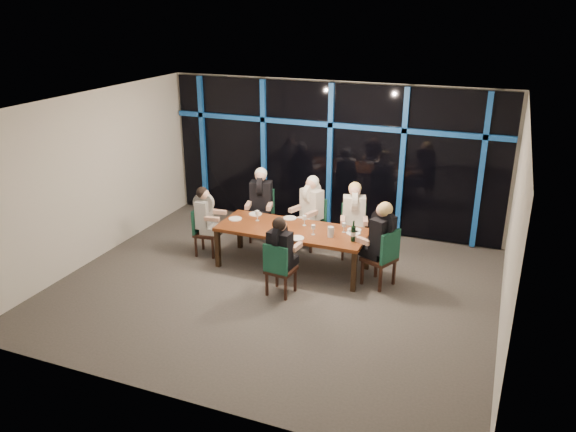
# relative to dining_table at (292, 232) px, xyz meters

# --- Properties ---
(room) EXTENTS (7.04, 7.00, 3.02)m
(room) POSITION_rel_dining_table_xyz_m (0.00, -0.80, 1.34)
(room) COLOR #514C47
(room) RESTS_ON ground
(window_wall) EXTENTS (6.86, 0.43, 2.94)m
(window_wall) POSITION_rel_dining_table_xyz_m (0.01, 2.13, 0.87)
(window_wall) COLOR black
(window_wall) RESTS_ON ground
(dining_table) EXTENTS (2.60, 1.00, 0.75)m
(dining_table) POSITION_rel_dining_table_xyz_m (0.00, 0.00, 0.00)
(dining_table) COLOR brown
(dining_table) RESTS_ON ground
(chair_far_left) EXTENTS (0.56, 0.56, 1.00)m
(chair_far_left) POSITION_rel_dining_table_xyz_m (-1.03, 1.02, -0.12)
(chair_far_left) COLOR black
(chair_far_left) RESTS_ON ground
(chair_far_mid) EXTENTS (0.58, 0.58, 0.97)m
(chair_far_mid) POSITION_rel_dining_table_xyz_m (0.03, 1.03, -0.14)
(chair_far_mid) COLOR black
(chair_far_mid) RESTS_ON ground
(chair_far_right) EXTENTS (0.56, 0.56, 0.97)m
(chair_far_right) POSITION_rel_dining_table_xyz_m (0.84, 0.93, -0.14)
(chair_far_right) COLOR black
(chair_far_right) RESTS_ON ground
(chair_end_left) EXTENTS (0.46, 0.46, 0.89)m
(chair_end_left) POSITION_rel_dining_table_xyz_m (-1.75, -0.05, -0.18)
(chair_end_left) COLOR black
(chair_end_left) RESTS_ON ground
(chair_end_right) EXTENTS (0.62, 0.62, 1.00)m
(chair_end_right) POSITION_rel_dining_table_xyz_m (1.64, -0.10, -0.12)
(chair_end_right) COLOR black
(chair_end_right) RESTS_ON ground
(chair_near_mid) EXTENTS (0.46, 0.46, 0.91)m
(chair_near_mid) POSITION_rel_dining_table_xyz_m (0.17, -1.03, -0.17)
(chair_near_mid) COLOR black
(chair_near_mid) RESTS_ON ground
(diner_far_left) EXTENTS (0.57, 0.67, 0.97)m
(diner_far_left) POSITION_rel_dining_table_xyz_m (-1.01, 0.94, 0.27)
(diner_far_left) COLOR black
(diner_far_left) RESTS_ON ground
(diner_far_mid) EXTENTS (0.60, 0.66, 0.94)m
(diner_far_mid) POSITION_rel_dining_table_xyz_m (-0.00, 0.95, 0.24)
(diner_far_mid) COLOR silver
(diner_far_mid) RESTS_ON ground
(diner_far_right) EXTENTS (0.56, 0.66, 0.94)m
(diner_far_right) POSITION_rel_dining_table_xyz_m (0.87, 0.85, 0.24)
(diner_far_right) COLOR silver
(diner_far_right) RESTS_ON ground
(diner_end_left) EXTENTS (0.58, 0.47, 0.87)m
(diner_end_left) POSITION_rel_dining_table_xyz_m (-1.68, -0.04, 0.17)
(diner_end_left) COLOR black
(diner_end_left) RESTS_ON ground
(diner_end_right) EXTENTS (0.69, 0.63, 0.98)m
(diner_end_right) POSITION_rel_dining_table_xyz_m (1.56, -0.07, 0.28)
(diner_end_right) COLOR black
(diner_end_right) RESTS_ON ground
(diner_near_mid) EXTENTS (0.48, 0.59, 0.88)m
(diner_near_mid) POSITION_rel_dining_table_xyz_m (0.18, -0.95, 0.19)
(diner_near_mid) COLOR black
(diner_near_mid) RESTS_ON ground
(plate_far_left) EXTENTS (0.24, 0.24, 0.01)m
(plate_far_left) POSITION_rel_dining_table_xyz_m (-0.88, 0.39, 0.08)
(plate_far_left) COLOR white
(plate_far_left) RESTS_ON dining_table
(plate_far_mid) EXTENTS (0.24, 0.24, 0.01)m
(plate_far_mid) POSITION_rel_dining_table_xyz_m (-0.21, 0.43, 0.08)
(plate_far_mid) COLOR white
(plate_far_mid) RESTS_ON dining_table
(plate_far_right) EXTENTS (0.24, 0.24, 0.01)m
(plate_far_right) POSITION_rel_dining_table_xyz_m (1.02, 0.31, 0.08)
(plate_far_right) COLOR white
(plate_far_right) RESTS_ON dining_table
(plate_end_left) EXTENTS (0.24, 0.24, 0.01)m
(plate_end_left) POSITION_rel_dining_table_xyz_m (-1.12, 0.03, 0.08)
(plate_end_left) COLOR white
(plate_end_left) RESTS_ON dining_table
(plate_end_right) EXTENTS (0.24, 0.24, 0.01)m
(plate_end_right) POSITION_rel_dining_table_xyz_m (1.05, 0.17, 0.08)
(plate_end_right) COLOR white
(plate_end_right) RESTS_ON dining_table
(plate_near_mid) EXTENTS (0.24, 0.24, 0.01)m
(plate_near_mid) POSITION_rel_dining_table_xyz_m (0.23, -0.39, 0.08)
(plate_near_mid) COLOR white
(plate_near_mid) RESTS_ON dining_table
(wine_bottle) EXTENTS (0.08, 0.08, 0.36)m
(wine_bottle) POSITION_rel_dining_table_xyz_m (1.12, -0.15, 0.20)
(wine_bottle) COLOR black
(wine_bottle) RESTS_ON dining_table
(water_pitcher) EXTENTS (0.11, 0.10, 0.18)m
(water_pitcher) POSITION_rel_dining_table_xyz_m (0.73, -0.12, 0.16)
(water_pitcher) COLOR silver
(water_pitcher) RESTS_ON dining_table
(tea_light) EXTENTS (0.05, 0.05, 0.03)m
(tea_light) POSITION_rel_dining_table_xyz_m (-0.15, -0.25, 0.08)
(tea_light) COLOR #FCAD4B
(tea_light) RESTS_ON dining_table
(wine_glass_a) EXTENTS (0.06, 0.06, 0.16)m
(wine_glass_a) POSITION_rel_dining_table_xyz_m (-0.26, -0.14, 0.18)
(wine_glass_a) COLOR silver
(wine_glass_a) RESTS_ON dining_table
(wine_glass_b) EXTENTS (0.07, 0.07, 0.18)m
(wine_glass_b) POSITION_rel_dining_table_xyz_m (0.15, 0.20, 0.20)
(wine_glass_b) COLOR white
(wine_glass_b) RESTS_ON dining_table
(wine_glass_c) EXTENTS (0.07, 0.07, 0.17)m
(wine_glass_c) POSITION_rel_dining_table_xyz_m (0.43, -0.13, 0.19)
(wine_glass_c) COLOR white
(wine_glass_c) RESTS_ON dining_table
(wine_glass_d) EXTENTS (0.07, 0.07, 0.19)m
(wine_glass_d) POSITION_rel_dining_table_xyz_m (-0.72, 0.12, 0.21)
(wine_glass_d) COLOR silver
(wine_glass_d) RESTS_ON dining_table
(wine_glass_e) EXTENTS (0.07, 0.07, 0.17)m
(wine_glass_e) POSITION_rel_dining_table_xyz_m (0.88, 0.16, 0.19)
(wine_glass_e) COLOR silver
(wine_glass_e) RESTS_ON dining_table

